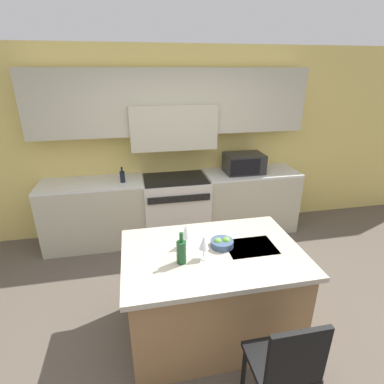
{
  "coord_description": "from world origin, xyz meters",
  "views": [
    {
      "loc": [
        -0.56,
        -2.16,
        2.39
      ],
      "look_at": [
        0.03,
        0.77,
        1.15
      ],
      "focal_mm": 28.0,
      "sensor_mm": 36.0,
      "label": 1
    }
  ],
  "objects_px": {
    "island_chair": "(285,365)",
    "wine_bottle": "(181,251)",
    "microwave": "(244,163)",
    "fruit_bowl": "(222,243)",
    "wine_glass_far": "(186,232)",
    "oil_bottle_on_counter": "(122,176)",
    "wine_glass_near": "(204,243)",
    "range_stove": "(176,208)"
  },
  "relations": [
    {
      "from": "wine_bottle",
      "to": "island_chair",
      "type": "bearing_deg",
      "value": -54.48
    },
    {
      "from": "wine_glass_near",
      "to": "fruit_bowl",
      "type": "xyz_separation_m",
      "value": [
        0.2,
        0.14,
        -0.11
      ]
    },
    {
      "from": "fruit_bowl",
      "to": "oil_bottle_on_counter",
      "type": "distance_m",
      "value": 1.95
    },
    {
      "from": "wine_glass_near",
      "to": "wine_glass_far",
      "type": "xyz_separation_m",
      "value": [
        -0.11,
        0.21,
        0.0
      ]
    },
    {
      "from": "wine_glass_far",
      "to": "island_chair",
      "type": "bearing_deg",
      "value": -64.75
    },
    {
      "from": "range_stove",
      "to": "wine_glass_far",
      "type": "distance_m",
      "value": 1.82
    },
    {
      "from": "microwave",
      "to": "island_chair",
      "type": "relative_size",
      "value": 0.58
    },
    {
      "from": "wine_glass_near",
      "to": "wine_glass_far",
      "type": "bearing_deg",
      "value": 118.43
    },
    {
      "from": "wine_glass_near",
      "to": "fruit_bowl",
      "type": "distance_m",
      "value": 0.27
    },
    {
      "from": "oil_bottle_on_counter",
      "to": "wine_bottle",
      "type": "bearing_deg",
      "value": -75.4
    },
    {
      "from": "island_chair",
      "to": "wine_glass_near",
      "type": "relative_size",
      "value": 4.49
    },
    {
      "from": "fruit_bowl",
      "to": "island_chair",
      "type": "bearing_deg",
      "value": -80.05
    },
    {
      "from": "wine_glass_far",
      "to": "oil_bottle_on_counter",
      "type": "relative_size",
      "value": 1.0
    },
    {
      "from": "microwave",
      "to": "wine_glass_near",
      "type": "xyz_separation_m",
      "value": [
        -1.08,
        -1.95,
        -0.04
      ]
    },
    {
      "from": "island_chair",
      "to": "wine_bottle",
      "type": "xyz_separation_m",
      "value": [
        -0.57,
        0.79,
        0.45
      ]
    },
    {
      "from": "wine_bottle",
      "to": "fruit_bowl",
      "type": "distance_m",
      "value": 0.44
    },
    {
      "from": "wine_bottle",
      "to": "wine_glass_far",
      "type": "distance_m",
      "value": 0.25
    },
    {
      "from": "range_stove",
      "to": "island_chair",
      "type": "distance_m",
      "value": 2.77
    },
    {
      "from": "island_chair",
      "to": "range_stove",
      "type": "bearing_deg",
      "value": 96.81
    },
    {
      "from": "island_chair",
      "to": "wine_glass_far",
      "type": "xyz_separation_m",
      "value": [
        -0.48,
        1.03,
        0.49
      ]
    },
    {
      "from": "island_chair",
      "to": "oil_bottle_on_counter",
      "type": "relative_size",
      "value": 4.49
    },
    {
      "from": "microwave",
      "to": "fruit_bowl",
      "type": "distance_m",
      "value": 2.01
    },
    {
      "from": "wine_glass_near",
      "to": "wine_glass_far",
      "type": "distance_m",
      "value": 0.24
    },
    {
      "from": "range_stove",
      "to": "oil_bottle_on_counter",
      "type": "bearing_deg",
      "value": -175.59
    },
    {
      "from": "wine_glass_far",
      "to": "fruit_bowl",
      "type": "xyz_separation_m",
      "value": [
        0.32,
        -0.07,
        -0.11
      ]
    },
    {
      "from": "wine_glass_near",
      "to": "fruit_bowl",
      "type": "bearing_deg",
      "value": 34.76
    },
    {
      "from": "wine_glass_far",
      "to": "fruit_bowl",
      "type": "distance_m",
      "value": 0.34
    },
    {
      "from": "wine_glass_near",
      "to": "microwave",
      "type": "bearing_deg",
      "value": 61.11
    },
    {
      "from": "wine_bottle",
      "to": "wine_glass_near",
      "type": "height_order",
      "value": "wine_bottle"
    },
    {
      "from": "wine_bottle",
      "to": "range_stove",
      "type": "bearing_deg",
      "value": 83.07
    },
    {
      "from": "microwave",
      "to": "fruit_bowl",
      "type": "relative_size",
      "value": 2.73
    },
    {
      "from": "wine_bottle",
      "to": "oil_bottle_on_counter",
      "type": "bearing_deg",
      "value": 104.6
    },
    {
      "from": "microwave",
      "to": "fruit_bowl",
      "type": "xyz_separation_m",
      "value": [
        -0.87,
        -1.81,
        -0.15
      ]
    },
    {
      "from": "island_chair",
      "to": "wine_glass_near",
      "type": "bearing_deg",
      "value": 114.41
    },
    {
      "from": "microwave",
      "to": "wine_glass_far",
      "type": "relative_size",
      "value": 2.6
    },
    {
      "from": "wine_bottle",
      "to": "microwave",
      "type": "bearing_deg",
      "value": 57.25
    },
    {
      "from": "wine_bottle",
      "to": "wine_glass_near",
      "type": "relative_size",
      "value": 1.3
    },
    {
      "from": "island_chair",
      "to": "wine_bottle",
      "type": "relative_size",
      "value": 3.45
    },
    {
      "from": "wine_glass_far",
      "to": "oil_bottle_on_counter",
      "type": "distance_m",
      "value": 1.76
    },
    {
      "from": "range_stove",
      "to": "wine_bottle",
      "type": "bearing_deg",
      "value": -96.93
    },
    {
      "from": "wine_bottle",
      "to": "wine_glass_near",
      "type": "bearing_deg",
      "value": 7.45
    },
    {
      "from": "fruit_bowl",
      "to": "oil_bottle_on_counter",
      "type": "relative_size",
      "value": 0.96
    }
  ]
}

